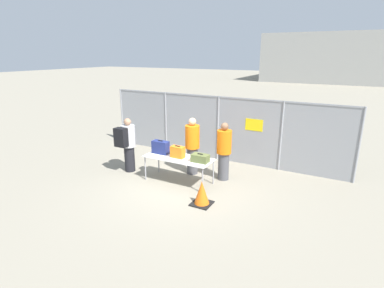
% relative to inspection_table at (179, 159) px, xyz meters
% --- Properties ---
extents(ground_plane, '(120.00, 120.00, 0.00)m').
position_rel_inspection_table_xyz_m(ground_plane, '(0.18, -0.15, -0.72)').
color(ground_plane, gray).
extents(fence_section, '(8.98, 0.07, 2.30)m').
position_rel_inspection_table_xyz_m(fence_section, '(0.18, 2.44, 0.48)').
color(fence_section, gray).
rests_on(fence_section, ground_plane).
extents(inspection_table, '(2.07, 0.83, 0.78)m').
position_rel_inspection_table_xyz_m(inspection_table, '(0.00, 0.00, 0.00)').
color(inspection_table, silver).
rests_on(inspection_table, ground_plane).
extents(suitcase_navy, '(0.52, 0.25, 0.42)m').
position_rel_inspection_table_xyz_m(suitcase_navy, '(-0.68, 0.06, 0.25)').
color(suitcase_navy, navy).
rests_on(suitcase_navy, inspection_table).
extents(suitcase_orange, '(0.41, 0.23, 0.36)m').
position_rel_inspection_table_xyz_m(suitcase_orange, '(-0.03, -0.01, 0.22)').
color(suitcase_orange, orange).
rests_on(suitcase_orange, inspection_table).
extents(suitcase_olive, '(0.49, 0.29, 0.25)m').
position_rel_inspection_table_xyz_m(suitcase_olive, '(0.73, -0.02, 0.16)').
color(suitcase_olive, '#566033').
rests_on(suitcase_olive, inspection_table).
extents(traveler_hooded, '(0.44, 0.68, 1.77)m').
position_rel_inspection_table_xyz_m(traveler_hooded, '(-1.87, -0.08, 0.25)').
color(traveler_hooded, black).
rests_on(traveler_hooded, ground_plane).
extents(security_worker_near, '(0.45, 0.45, 1.82)m').
position_rel_inspection_table_xyz_m(security_worker_near, '(0.04, 0.78, 0.22)').
color(security_worker_near, '#4C4C51').
rests_on(security_worker_near, ground_plane).
extents(security_worker_far, '(0.44, 0.44, 1.78)m').
position_rel_inspection_table_xyz_m(security_worker_far, '(1.09, 0.83, 0.20)').
color(security_worker_far, '#4C4C51').
rests_on(security_worker_far, ground_plane).
extents(utility_trailer, '(3.55, 2.26, 0.66)m').
position_rel_inspection_table_xyz_m(utility_trailer, '(1.53, 5.13, -0.33)').
color(utility_trailer, '#4C6B47').
rests_on(utility_trailer, ground_plane).
extents(distant_hangar, '(15.38, 13.63, 6.22)m').
position_rel_inspection_table_xyz_m(distant_hangar, '(0.06, 40.47, 2.39)').
color(distant_hangar, '#999993').
rests_on(distant_hangar, ground_plane).
extents(traffic_cone, '(0.51, 0.51, 0.64)m').
position_rel_inspection_table_xyz_m(traffic_cone, '(1.24, -0.92, -0.43)').
color(traffic_cone, black).
rests_on(traffic_cone, ground_plane).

